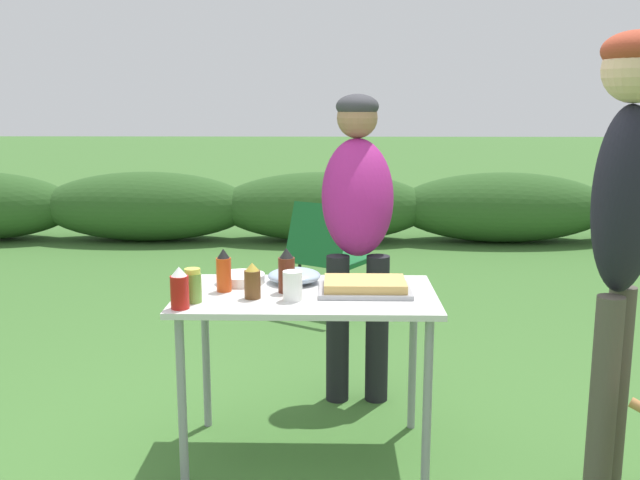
% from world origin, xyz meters
% --- Properties ---
extents(ground_plane, '(60.00, 60.00, 0.00)m').
position_xyz_m(ground_plane, '(0.00, 0.00, 0.00)').
color(ground_plane, '#3D6B2D').
extents(shrub_hedge, '(14.40, 0.90, 0.78)m').
position_xyz_m(shrub_hedge, '(-0.00, 4.97, 0.39)').
color(shrub_hedge, '#2D5623').
rests_on(shrub_hedge, ground).
extents(folding_table, '(1.10, 0.64, 0.74)m').
position_xyz_m(folding_table, '(0.00, 0.00, 0.66)').
color(folding_table, silver).
rests_on(folding_table, ground).
extents(food_tray, '(0.39, 0.27, 0.06)m').
position_xyz_m(food_tray, '(0.25, 0.01, 0.77)').
color(food_tray, '#9E9EA3').
rests_on(food_tray, folding_table).
extents(plate_stack, '(0.22, 0.22, 0.04)m').
position_xyz_m(plate_stack, '(-0.30, 0.16, 0.76)').
color(plate_stack, white).
rests_on(plate_stack, folding_table).
extents(mixing_bowl, '(0.24, 0.24, 0.06)m').
position_xyz_m(mixing_bowl, '(-0.06, 0.17, 0.77)').
color(mixing_bowl, '#99B2CC').
rests_on(mixing_bowl, folding_table).
extents(paper_cup_stack, '(0.08, 0.08, 0.12)m').
position_xyz_m(paper_cup_stack, '(-0.05, -0.12, 0.80)').
color(paper_cup_stack, white).
rests_on(paper_cup_stack, folding_table).
extents(relish_jar, '(0.07, 0.07, 0.14)m').
position_xyz_m(relish_jar, '(-0.45, -0.16, 0.81)').
color(relish_jar, olive).
rests_on(relish_jar, folding_table).
extents(ketchup_bottle, '(0.07, 0.07, 0.17)m').
position_xyz_m(ketchup_bottle, '(-0.49, -0.25, 0.82)').
color(ketchup_bottle, red).
rests_on(ketchup_bottle, folding_table).
extents(hot_sauce_bottle, '(0.06, 0.06, 0.19)m').
position_xyz_m(hot_sauce_bottle, '(-0.35, 0.02, 0.83)').
color(hot_sauce_bottle, '#CC4214').
rests_on(hot_sauce_bottle, folding_table).
extents(bbq_sauce_bottle, '(0.07, 0.07, 0.19)m').
position_xyz_m(bbq_sauce_bottle, '(-0.09, 0.01, 0.83)').
color(bbq_sauce_bottle, '#562314').
rests_on(bbq_sauce_bottle, folding_table).
extents(beer_bottle, '(0.07, 0.07, 0.15)m').
position_xyz_m(beer_bottle, '(-0.22, -0.09, 0.81)').
color(beer_bottle, brown).
rests_on(beer_bottle, folding_table).
extents(standing_person_with_beanie, '(0.38, 0.49, 1.58)m').
position_xyz_m(standing_person_with_beanie, '(0.24, 0.71, 0.98)').
color(standing_person_with_beanie, black).
rests_on(standing_person_with_beanie, ground).
extents(standing_person_in_olive_jacket, '(0.37, 0.39, 1.78)m').
position_xyz_m(standing_person_in_olive_jacket, '(1.17, -0.35, 1.16)').
color(standing_person_in_olive_jacket, '#4C473D').
rests_on(standing_person_in_olive_jacket, ground).
extents(camp_chair_green_behind_table, '(0.70, 0.74, 0.83)m').
position_xyz_m(camp_chair_green_behind_table, '(0.08, 2.18, 0.47)').
color(camp_chair_green_behind_table, '#19602D').
rests_on(camp_chair_green_behind_table, ground).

